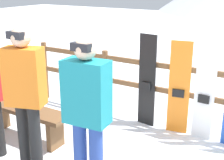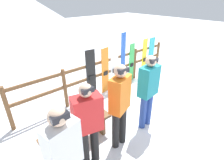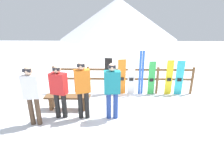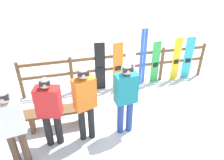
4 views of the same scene
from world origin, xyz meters
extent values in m
plane|color=white|center=(0.00, 0.00, 0.00)|extent=(40.00, 40.00, 0.00)
cylinder|color=brown|center=(-2.80, 1.78, 0.56)|extent=(0.10, 0.10, 1.13)
cylinder|color=brown|center=(-1.40, 1.78, 0.56)|extent=(0.10, 0.10, 1.13)
cylinder|color=brown|center=(0.00, 1.78, 0.56)|extent=(0.10, 0.10, 1.13)
cylinder|color=brown|center=(1.40, 1.78, 0.56)|extent=(0.10, 0.10, 1.13)
cylinder|color=brown|center=(2.80, 1.78, 0.56)|extent=(0.10, 0.10, 1.13)
cube|color=brown|center=(0.00, 1.78, 0.62)|extent=(5.60, 0.05, 0.08)
cube|color=brown|center=(0.00, 1.78, 1.02)|extent=(5.60, 0.05, 0.08)
cube|color=brown|center=(-1.90, 0.36, 0.46)|extent=(1.51, 0.36, 0.06)
cube|color=brown|center=(-2.46, 0.36, 0.22)|extent=(0.08, 0.29, 0.43)
cube|color=brown|center=(-1.33, 0.36, 0.22)|extent=(0.08, 0.29, 0.43)
cube|color=white|center=(-2.60, -0.56, 1.18)|extent=(0.47, 0.31, 0.67)
sphere|color=#D8B293|center=(-2.60, -0.56, 1.63)|extent=(0.23, 0.23, 0.23)
cube|color=black|center=(-2.60, -0.63, 1.66)|extent=(0.21, 0.08, 0.08)
cylinder|color=black|center=(-2.08, -0.16, 0.40)|extent=(0.15, 0.15, 0.81)
cylinder|color=black|center=(-1.86, -0.16, 0.40)|extent=(0.15, 0.15, 0.81)
cube|color=red|center=(-1.97, -0.16, 1.13)|extent=(0.53, 0.38, 0.64)
sphere|color=#D8B293|center=(-1.97, -0.16, 1.56)|extent=(0.22, 0.22, 0.22)
cube|color=black|center=(-1.97, -0.23, 1.58)|extent=(0.20, 0.08, 0.08)
cylinder|color=navy|center=(-0.49, -0.16, 0.43)|extent=(0.15, 0.15, 0.85)
cylinder|color=navy|center=(-0.28, -0.16, 0.43)|extent=(0.15, 0.15, 0.85)
cube|color=teal|center=(-0.38, -0.16, 1.19)|extent=(0.49, 0.30, 0.67)
sphere|color=#D8B293|center=(-0.38, -0.16, 1.64)|extent=(0.23, 0.23, 0.23)
cube|color=black|center=(-0.38, -0.23, 1.67)|extent=(0.21, 0.08, 0.08)
cylinder|color=black|center=(-1.36, -0.18, 0.43)|extent=(0.14, 0.14, 0.87)
cylinder|color=black|center=(-1.16, -0.18, 0.43)|extent=(0.14, 0.14, 0.87)
cube|color=orange|center=(-1.26, -0.18, 1.21)|extent=(0.50, 0.38, 0.69)
sphere|color=#D8B293|center=(-1.26, -0.18, 1.68)|extent=(0.24, 0.24, 0.24)
cube|color=black|center=(-1.26, -0.25, 1.70)|extent=(0.21, 0.08, 0.08)
cube|color=black|center=(-0.57, 1.73, 0.75)|extent=(0.30, 0.06, 1.49)
cube|color=black|center=(-0.57, 1.70, 0.67)|extent=(0.17, 0.05, 0.12)
cube|color=orange|center=(-0.04, 1.73, 0.72)|extent=(0.32, 0.08, 1.44)
cube|color=black|center=(-0.04, 1.70, 0.65)|extent=(0.18, 0.06, 0.12)
cube|color=white|center=(0.34, 1.73, 0.70)|extent=(0.29, 0.04, 1.41)
cube|color=black|center=(0.34, 1.70, 0.63)|extent=(0.16, 0.04, 0.12)
cube|color=blue|center=(0.68, 1.73, 0.89)|extent=(0.09, 0.02, 1.79)
cube|color=blue|center=(0.78, 1.73, 0.89)|extent=(0.09, 0.02, 1.79)
cube|color=green|center=(1.15, 1.73, 0.68)|extent=(0.27, 0.06, 1.37)
cube|color=black|center=(1.15, 1.70, 0.62)|extent=(0.15, 0.05, 0.12)
cube|color=yellow|center=(1.85, 1.73, 0.71)|extent=(0.28, 0.06, 1.42)
cube|color=black|center=(1.85, 1.70, 0.64)|extent=(0.15, 0.05, 0.12)
cube|color=#2DBFCC|center=(2.26, 1.73, 0.70)|extent=(0.31, 0.02, 1.40)
cube|color=black|center=(2.26, 1.70, 0.63)|extent=(0.17, 0.03, 0.12)
camera|label=1|loc=(1.39, -2.57, 2.29)|focal=50.00mm
camera|label=2|loc=(-3.18, -2.13, 2.85)|focal=28.00mm
camera|label=3|loc=(-0.27, -4.93, 2.92)|focal=28.00mm
camera|label=4|loc=(-1.58, -3.78, 3.69)|focal=35.00mm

